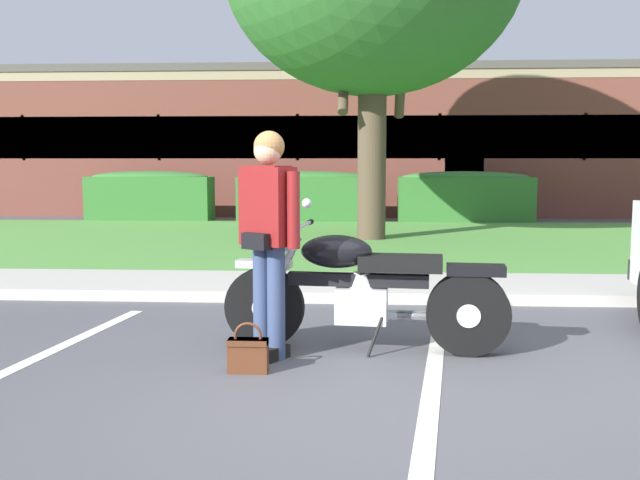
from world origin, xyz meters
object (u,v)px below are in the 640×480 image
object	(u,v)px
hedge_center_right	(465,196)
motorcycle	(376,290)
rider_person	(268,227)
handbag	(248,352)
hedge_left	(150,195)
brick_building	(309,144)
hedge_center_left	(306,196)

from	to	relation	value
hedge_center_right	motorcycle	bearing A→B (deg)	-101.14
rider_person	handbag	size ratio (longest dim) A/B	4.74
rider_person	hedge_left	size ratio (longest dim) A/B	0.57
brick_building	hedge_center_right	bearing A→B (deg)	-53.43
motorcycle	brick_building	bearing A→B (deg)	95.93
handbag	hedge_center_right	xyz separation A→B (m)	(3.24, 12.48, 0.51)
hedge_center_left	handbag	bearing A→B (deg)	-87.34
brick_building	motorcycle	bearing A→B (deg)	-84.07
motorcycle	brick_building	distance (m)	17.58
hedge_left	brick_building	distance (m)	6.72
motorcycle	hedge_center_right	bearing A→B (deg)	78.86
hedge_center_right	hedge_center_left	bearing A→B (deg)	-180.00
rider_person	hedge_left	bearing A→B (deg)	110.39
handbag	brick_building	distance (m)	18.18
handbag	brick_building	world-z (taller)	brick_building
motorcycle	hedge_center_left	world-z (taller)	hedge_center_left
hedge_left	hedge_center_right	world-z (taller)	same
rider_person	brick_building	world-z (taller)	brick_building
handbag	hedge_center_right	world-z (taller)	hedge_center_right
motorcycle	hedge_left	distance (m)	12.97
hedge_center_left	brick_building	xyz separation A→B (m)	(-0.32, 5.58, 1.36)
hedge_left	hedge_center_right	size ratio (longest dim) A/B	0.95
hedge_center_right	brick_building	bearing A→B (deg)	126.57
rider_person	hedge_center_left	xyz separation A→B (m)	(-0.68, 12.09, -0.34)
motorcycle	brick_building	size ratio (longest dim) A/B	0.10
hedge_left	brick_building	bearing A→B (deg)	57.95
handbag	hedge_center_left	world-z (taller)	hedge_center_left
hedge_left	hedge_center_right	xyz separation A→B (m)	(7.63, 0.00, 0.00)
hedge_center_right	brick_building	distance (m)	7.08
hedge_center_left	brick_building	distance (m)	5.75
hedge_left	handbag	bearing A→B (deg)	-70.60
brick_building	hedge_left	bearing A→B (deg)	-122.05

